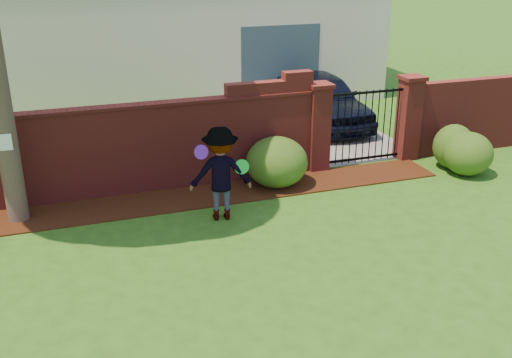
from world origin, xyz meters
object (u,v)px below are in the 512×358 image
object	(u,v)px
car	(326,101)
frisbee_green	(242,167)
man	(220,174)
frisbee_purple	(201,152)

from	to	relation	value
car	frisbee_green	xyz separation A→B (m)	(-3.82, -4.72, 0.29)
car	frisbee_green	bearing A→B (deg)	-128.09
man	frisbee_purple	xyz separation A→B (m)	(-0.35, -0.12, 0.48)
car	frisbee_purple	world-z (taller)	frisbee_purple
man	frisbee_green	bearing A→B (deg)	169.39
car	frisbee_purple	size ratio (longest dim) A/B	16.43
man	frisbee_purple	world-z (taller)	man
car	frisbee_green	size ratio (longest dim) A/B	15.50
car	frisbee_purple	distance (m)	6.55
car	man	bearing A→B (deg)	-131.35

